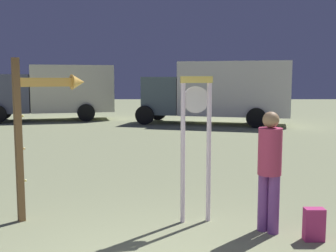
# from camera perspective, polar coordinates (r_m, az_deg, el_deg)

# --- Properties ---
(standing_clock) EXTENTS (0.49, 0.16, 2.24)m
(standing_clock) POSITION_cam_1_polar(r_m,az_deg,el_deg) (6.24, 3.87, -1.01)
(standing_clock) COLOR white
(standing_clock) RESTS_ON ground_plane
(arrow_sign) EXTENTS (1.04, 0.79, 2.51)m
(arrow_sign) POSITION_cam_1_polar(r_m,az_deg,el_deg) (6.71, -17.15, 1.66)
(arrow_sign) COLOR brown
(arrow_sign) RESTS_ON ground_plane
(person_near_clock) EXTENTS (0.33, 0.33, 1.74)m
(person_near_clock) POSITION_cam_1_polar(r_m,az_deg,el_deg) (6.03, 13.89, -5.34)
(person_near_clock) COLOR #78408C
(person_near_clock) RESTS_ON ground_plane
(backpack) EXTENTS (0.27, 0.20, 0.45)m
(backpack) POSITION_cam_1_polar(r_m,az_deg,el_deg) (6.09, 19.54, -12.76)
(backpack) COLOR #B62F6B
(backpack) RESTS_ON ground_plane
(box_truck_near) EXTENTS (7.56, 4.15, 2.99)m
(box_truck_near) POSITION_cam_1_polar(r_m,az_deg,el_deg) (20.07, 7.25, 4.90)
(box_truck_near) COLOR silver
(box_truck_near) RESTS_ON ground_plane
(box_truck_far) EXTENTS (6.60, 3.75, 2.90)m
(box_truck_far) POSITION_cam_1_polar(r_m,az_deg,el_deg) (22.66, -15.03, 4.81)
(box_truck_far) COLOR beige
(box_truck_far) RESTS_ON ground_plane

